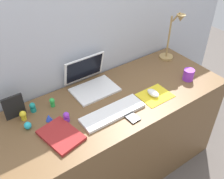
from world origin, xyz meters
TOP-DOWN VIEW (x-y plane):
  - ground_plane at (0.00, 0.00)m, footprint 6.00×6.00m
  - back_wall at (0.00, 0.35)m, footprint 2.77×0.05m
  - desk at (0.00, 0.00)m, footprint 1.57×0.61m
  - laptop at (-0.06, 0.21)m, footprint 0.30×0.26m
  - keyboard at (-0.09, -0.11)m, footprint 0.41×0.13m
  - mousepad at (0.24, -0.12)m, footprint 0.21×0.17m
  - mouse at (0.23, -0.11)m, footprint 0.06×0.10m
  - cell_phone at (-0.02, -0.18)m, footprint 0.07×0.13m
  - desk_lamp at (0.64, 0.15)m, footprint 0.11×0.17m
  - notebook_pad at (-0.43, -0.09)m, footprint 0.21×0.27m
  - picture_frame at (-0.58, 0.21)m, footprint 0.12×0.02m
  - coffee_mug at (0.56, -0.12)m, footprint 0.08×0.08m
  - toy_figurine_blue at (-0.43, 0.07)m, footprint 0.04×0.04m
  - toy_figurine_teal at (-0.48, 0.19)m, footprint 0.04×0.04m
  - toy_figurine_cyan at (-0.56, 0.07)m, footprint 0.04×0.04m
  - toy_figurine_green at (-0.36, 0.17)m, footprint 0.03×0.03m
  - toy_figurine_yellow at (-0.55, 0.16)m, footprint 0.04×0.04m
  - toy_figurine_purple at (-0.35, -0.00)m, footprint 0.04×0.04m

SIDE VIEW (x-z plane):
  - ground_plane at x=0.00m, z-range 0.00..0.00m
  - desk at x=0.00m, z-range 0.00..0.74m
  - mousepad at x=0.24m, z-range 0.74..0.74m
  - cell_phone at x=-0.02m, z-range 0.74..0.75m
  - keyboard at x=-0.09m, z-range 0.74..0.76m
  - notebook_pad at x=-0.43m, z-range 0.74..0.76m
  - back_wall at x=0.00m, z-range 0.00..1.51m
  - mouse at x=0.23m, z-range 0.74..0.78m
  - toy_figurine_blue at x=-0.43m, z-range 0.74..0.78m
  - toy_figurine_cyan at x=-0.56m, z-range 0.74..0.79m
  - toy_figurine_yellow at x=-0.55m, z-range 0.74..0.80m
  - toy_figurine_teal at x=-0.48m, z-range 0.74..0.81m
  - toy_figurine_green at x=-0.36m, z-range 0.74..0.81m
  - toy_figurine_purple at x=-0.35m, z-range 0.74..0.81m
  - coffee_mug at x=0.56m, z-range 0.74..0.82m
  - laptop at x=-0.06m, z-range 0.69..0.90m
  - picture_frame at x=-0.58m, z-range 0.74..0.89m
  - desk_lamp at x=0.64m, z-range 0.73..1.13m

